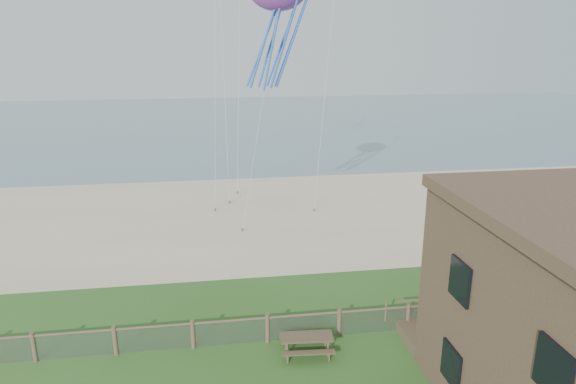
% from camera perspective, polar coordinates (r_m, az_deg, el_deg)
% --- Properties ---
extents(sand_beach, '(72.00, 20.00, 0.02)m').
position_cam_1_polar(sand_beach, '(36.43, -5.06, -2.61)').
color(sand_beach, tan).
rests_on(sand_beach, ground).
extents(ocean, '(160.00, 68.00, 0.02)m').
position_cam_1_polar(ocean, '(79.30, -7.12, 7.77)').
color(ocean, slate).
rests_on(ocean, ground).
extents(chainlink_fence, '(36.20, 0.20, 1.25)m').
position_cam_1_polar(chainlink_fence, '(21.69, -2.28, -15.06)').
color(chainlink_fence, brown).
rests_on(chainlink_fence, ground).
extents(motel_deck, '(15.00, 2.00, 0.50)m').
position_cam_1_polar(motel_deck, '(25.70, 29.05, -12.71)').
color(motel_deck, brown).
rests_on(motel_deck, ground).
extents(picnic_table, '(2.16, 1.69, 0.87)m').
position_cam_1_polar(picnic_table, '(21.09, 2.07, -16.43)').
color(picnic_table, brown).
rests_on(picnic_table, ground).
extents(octopus_kite, '(4.03, 3.47, 6.99)m').
position_cam_1_polar(octopus_kite, '(28.48, -1.15, 18.31)').
color(octopus_kite, '#D8225C').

